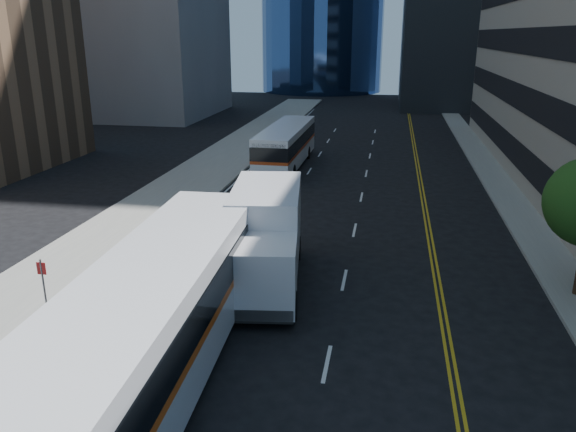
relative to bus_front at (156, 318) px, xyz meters
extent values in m
plane|color=black|center=(4.00, -0.39, -1.93)|extent=(160.00, 160.00, 0.00)
cube|color=gray|center=(-6.50, 24.61, -1.86)|extent=(5.00, 90.00, 0.15)
cube|color=gray|center=(13.00, 24.61, -1.86)|extent=(2.00, 90.00, 0.15)
cube|color=silver|center=(0.00, 0.00, -0.91)|extent=(3.57, 13.83, 1.26)
cube|color=#E35915|center=(0.00, 0.00, -0.16)|extent=(3.59, 13.85, 0.25)
cube|color=black|center=(0.00, 0.00, 0.47)|extent=(3.59, 13.85, 1.03)
cube|color=silver|center=(0.00, 0.00, 1.32)|extent=(3.57, 13.83, 0.57)
cylinder|color=black|center=(-1.52, 3.60, -1.36)|extent=(0.39, 1.16, 1.14)
cylinder|color=black|center=(1.20, 3.72, -1.36)|extent=(0.39, 1.16, 1.14)
cube|color=white|center=(-1.38, 26.73, -1.08)|extent=(2.58, 11.39, 1.04)
cube|color=#C03D12|center=(-1.38, 26.73, -0.46)|extent=(2.60, 11.42, 0.21)
cube|color=black|center=(-1.38, 26.73, 0.06)|extent=(2.60, 11.42, 0.85)
cube|color=white|center=(-1.38, 26.73, 0.77)|extent=(2.58, 11.39, 0.47)
cylinder|color=black|center=(-2.52, 23.33, -1.46)|extent=(0.29, 0.95, 0.95)
cylinder|color=black|center=(-0.30, 23.30, -1.46)|extent=(0.29, 0.95, 0.95)
cylinder|color=black|center=(-2.46, 29.77, -1.46)|extent=(0.29, 0.95, 0.95)
cylinder|color=black|center=(-0.23, 29.75, -1.46)|extent=(0.29, 0.95, 0.95)
cube|color=silver|center=(1.86, 4.11, -0.38)|extent=(2.87, 2.69, 2.25)
cube|color=black|center=(1.99, 3.10, 0.05)|extent=(2.36, 0.38, 1.18)
cube|color=silver|center=(1.35, 7.83, 0.27)|extent=(3.25, 5.45, 2.79)
cube|color=black|center=(1.51, 6.66, -1.34)|extent=(2.91, 7.28, 0.27)
cylinder|color=black|center=(0.73, 3.74, -1.42)|extent=(0.44, 1.06, 1.03)
cylinder|color=black|center=(3.04, 4.05, -1.42)|extent=(0.44, 1.06, 1.03)
cylinder|color=black|center=(0.00, 9.05, -1.42)|extent=(0.44, 1.06, 1.03)
cylinder|color=black|center=(2.32, 9.37, -1.42)|extent=(0.44, 1.06, 1.03)
camera|label=1|loc=(5.94, -12.70, 7.30)|focal=35.00mm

